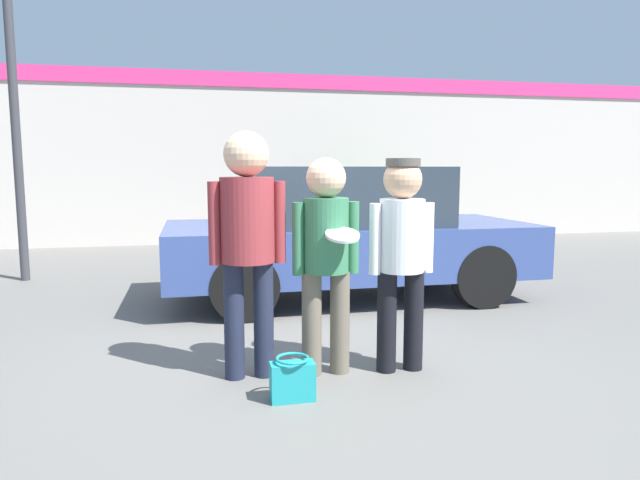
{
  "coord_description": "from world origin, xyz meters",
  "views": [
    {
      "loc": [
        -0.9,
        -4.43,
        1.57
      ],
      "look_at": [
        0.06,
        -0.11,
        1.01
      ],
      "focal_mm": 32.0,
      "sensor_mm": 36.0,
      "label": 1
    }
  ],
  "objects_px": {
    "person_right": "(402,246)",
    "person_middle_with_frisbee": "(326,248)",
    "person_left": "(247,229)",
    "parked_car_near": "(347,233)",
    "handbag": "(293,380)",
    "shrub": "(359,209)"
  },
  "relations": [
    {
      "from": "handbag",
      "to": "parked_car_near",
      "type": "bearing_deg",
      "value": 68.2
    },
    {
      "from": "person_right",
      "to": "handbag",
      "type": "relative_size",
      "value": 5.4
    },
    {
      "from": "person_left",
      "to": "parked_car_near",
      "type": "bearing_deg",
      "value": 59.8
    },
    {
      "from": "parked_car_near",
      "to": "handbag",
      "type": "relative_size",
      "value": 14.23
    },
    {
      "from": "person_middle_with_frisbee",
      "to": "parked_car_near",
      "type": "relative_size",
      "value": 0.38
    },
    {
      "from": "person_left",
      "to": "parked_car_near",
      "type": "xyz_separation_m",
      "value": [
        1.42,
        2.43,
        -0.33
      ]
    },
    {
      "from": "person_middle_with_frisbee",
      "to": "handbag",
      "type": "bearing_deg",
      "value": -126.76
    },
    {
      "from": "person_middle_with_frisbee",
      "to": "shrub",
      "type": "relative_size",
      "value": 1.13
    },
    {
      "from": "person_left",
      "to": "person_middle_with_frisbee",
      "type": "bearing_deg",
      "value": -5.35
    },
    {
      "from": "person_middle_with_frisbee",
      "to": "handbag",
      "type": "height_order",
      "value": "person_middle_with_frisbee"
    },
    {
      "from": "person_right",
      "to": "handbag",
      "type": "xyz_separation_m",
      "value": [
        -0.92,
        -0.4,
        -0.83
      ]
    },
    {
      "from": "person_right",
      "to": "parked_car_near",
      "type": "bearing_deg",
      "value": 84.14
    },
    {
      "from": "person_left",
      "to": "parked_car_near",
      "type": "distance_m",
      "value": 2.84
    },
    {
      "from": "person_right",
      "to": "person_middle_with_frisbee",
      "type": "bearing_deg",
      "value": 174.71
    },
    {
      "from": "person_left",
      "to": "person_middle_with_frisbee",
      "type": "height_order",
      "value": "person_left"
    },
    {
      "from": "person_middle_with_frisbee",
      "to": "shrub",
      "type": "distance_m",
      "value": 7.44
    },
    {
      "from": "person_right",
      "to": "shrub",
      "type": "height_order",
      "value": "person_right"
    },
    {
      "from": "person_right",
      "to": "parked_car_near",
      "type": "distance_m",
      "value": 2.56
    },
    {
      "from": "parked_car_near",
      "to": "handbag",
      "type": "distance_m",
      "value": 3.23
    },
    {
      "from": "person_middle_with_frisbee",
      "to": "parked_car_near",
      "type": "bearing_deg",
      "value": 71.38
    },
    {
      "from": "person_left",
      "to": "handbag",
      "type": "distance_m",
      "value": 1.12
    },
    {
      "from": "person_left",
      "to": "handbag",
      "type": "height_order",
      "value": "person_left"
    }
  ]
}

